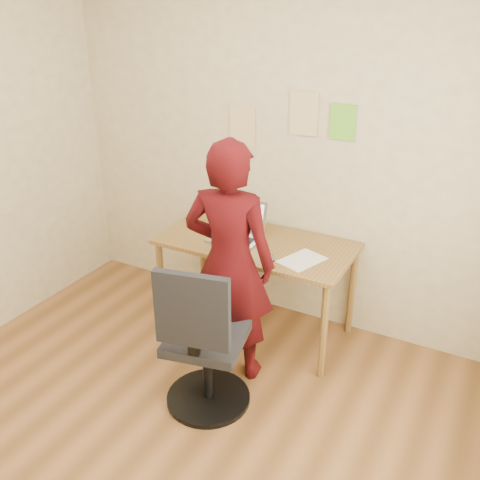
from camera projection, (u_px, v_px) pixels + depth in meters
The scene contains 10 objects.
room at pixel (124, 233), 2.49m from camera, with size 3.58×3.58×2.78m.
desk at pixel (256, 252), 3.89m from camera, with size 1.40×0.70×0.74m.
laptop at pixel (237, 231), 3.89m from camera, with size 0.37×0.33×0.26m.
paper_sheet at pixel (302, 260), 3.59m from camera, with size 0.21×0.30×0.00m, color white.
phone at pixel (269, 258), 3.60m from camera, with size 0.11×0.12×0.01m.
wall_note_left at pixel (242, 127), 3.96m from camera, with size 0.21×0.00×0.30m, color #E7C78A.
wall_note_mid at pixel (304, 114), 3.69m from camera, with size 0.21×0.00×0.30m, color #E7C78A.
wall_note_right at pixel (343, 122), 3.59m from camera, with size 0.18×0.00×0.24m, color #70D22F.
office_chair at pixel (203, 349), 3.19m from camera, with size 0.54×0.55×1.02m.
person at pixel (230, 263), 3.38m from camera, with size 0.59×0.39×1.63m, color #3E080B.
Camera 1 is at (1.56, -1.75, 2.37)m, focal length 40.00 mm.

